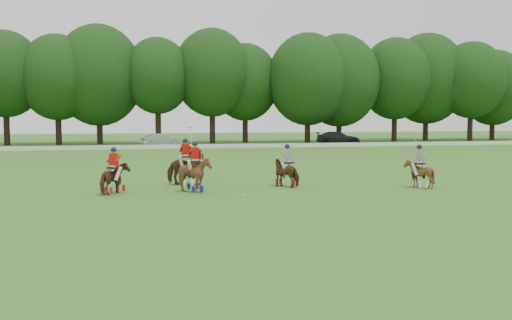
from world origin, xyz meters
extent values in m
plane|color=#3A7220|center=(0.00, 0.00, 0.00)|extent=(180.00, 180.00, 0.00)
cylinder|color=black|center=(-17.43, 48.92, 2.49)|extent=(0.70, 0.70, 4.98)
ellipsoid|color=black|center=(-17.43, 48.92, 8.28)|extent=(8.80, 8.80, 10.12)
cylinder|color=black|center=(-11.63, 48.49, 2.32)|extent=(0.70, 0.70, 4.64)
ellipsoid|color=black|center=(-11.63, 48.49, 7.95)|extent=(8.80, 8.80, 10.13)
cylinder|color=black|center=(-6.99, 49.52, 2.16)|extent=(0.70, 0.70, 4.31)
ellipsoid|color=black|center=(-6.99, 49.52, 8.31)|extent=(10.67, 10.67, 12.27)
cylinder|color=black|center=(-0.04, 48.00, 2.62)|extent=(0.70, 0.70, 5.24)
ellipsoid|color=black|center=(-0.04, 48.00, 8.26)|extent=(8.06, 8.06, 9.26)
cylinder|color=black|center=(6.63, 48.24, 2.59)|extent=(0.70, 0.70, 5.19)
ellipsoid|color=black|center=(6.63, 48.24, 8.75)|extent=(9.50, 9.50, 10.92)
cylinder|color=black|center=(11.06, 49.62, 2.24)|extent=(0.70, 0.70, 4.48)
ellipsoid|color=black|center=(11.06, 49.62, 7.71)|extent=(8.60, 8.60, 9.89)
cylinder|color=black|center=(18.54, 46.82, 2.11)|extent=(0.70, 0.70, 4.21)
ellipsoid|color=black|center=(18.54, 46.82, 8.00)|extent=(10.11, 10.11, 11.63)
cylinder|color=black|center=(23.25, 48.17, 2.03)|extent=(0.70, 0.70, 4.07)
ellipsoid|color=black|center=(23.25, 48.17, 7.99)|extent=(10.46, 10.46, 12.03)
cylinder|color=black|center=(31.16, 48.38, 2.40)|extent=(0.70, 0.70, 4.79)
ellipsoid|color=black|center=(31.16, 48.38, 8.35)|extent=(9.47, 9.47, 10.89)
cylinder|color=black|center=(36.59, 49.92, 2.22)|extent=(0.70, 0.70, 4.44)
ellipsoid|color=black|center=(36.59, 49.92, 8.51)|extent=(10.84, 10.84, 12.47)
cylinder|color=black|center=(41.42, 46.74, 2.43)|extent=(0.70, 0.70, 4.86)
ellipsoid|color=black|center=(41.42, 46.74, 8.21)|extent=(8.94, 8.94, 10.28)
cylinder|color=black|center=(46.86, 49.73, 1.95)|extent=(0.70, 0.70, 3.90)
ellipsoid|color=black|center=(46.86, 49.73, 7.38)|extent=(9.29, 9.29, 10.68)
cube|color=white|center=(0.00, 38.00, 0.22)|extent=(120.00, 0.10, 0.44)
imported|color=#9F9EA4|center=(0.03, 42.50, 0.73)|extent=(4.67, 2.72, 1.45)
imported|color=black|center=(21.04, 42.50, 0.77)|extent=(5.69, 3.60, 1.54)
imported|color=#4D2514|center=(-4.01, 3.94, 0.69)|extent=(1.50, 1.77, 1.37)
cube|color=black|center=(-4.01, 3.94, 1.19)|extent=(0.67, 0.71, 0.08)
cylinder|color=tan|center=(-4.27, 4.10, 1.11)|extent=(0.14, 0.19, 1.29)
imported|color=#4D2514|center=(-0.59, 6.39, 0.84)|extent=(1.81, 1.60, 1.67)
cube|color=black|center=(-0.59, 6.39, 1.45)|extent=(0.50, 0.61, 0.08)
cylinder|color=tan|center=(-0.29, 6.42, 2.37)|extent=(0.12, 0.77, 1.08)
imported|color=#4D2514|center=(-0.41, 3.69, 0.82)|extent=(1.43, 1.58, 1.65)
cube|color=black|center=(-0.41, 3.69, 1.43)|extent=(0.48, 0.59, 0.08)
cylinder|color=tan|center=(-0.11, 3.71, 1.35)|extent=(0.04, 0.21, 1.29)
imported|color=#4D2514|center=(4.27, 4.86, 0.69)|extent=(1.62, 1.72, 1.37)
cube|color=black|center=(4.27, 4.86, 1.19)|extent=(0.70, 0.71, 0.08)
cylinder|color=tan|center=(4.04, 4.67, 1.11)|extent=(0.16, 0.18, 1.29)
imported|color=#4D2514|center=(10.41, 3.04, 0.69)|extent=(1.17, 1.30, 1.38)
cube|color=black|center=(10.41, 3.04, 1.19)|extent=(0.47, 0.58, 0.08)
cylinder|color=tan|center=(10.11, 3.05, 2.11)|extent=(0.07, 0.77, 1.08)
sphere|color=white|center=(1.52, 1.99, 0.04)|extent=(0.09, 0.09, 0.09)
camera|label=1|loc=(-3.22, -22.20, 3.54)|focal=40.00mm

